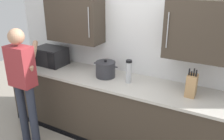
{
  "coord_description": "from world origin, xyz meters",
  "views": [
    {
      "loc": [
        1.23,
        -1.83,
        2.21
      ],
      "look_at": [
        -0.15,
        0.68,
        1.1
      ],
      "focal_mm": 37.54,
      "sensor_mm": 36.0,
      "label": 1
    }
  ],
  "objects_px": {
    "thermos_flask": "(129,71)",
    "stock_pot": "(106,69)",
    "microwave_oven": "(49,56)",
    "knife_block": "(191,85)",
    "person_figure": "(23,79)"
  },
  "relations": [
    {
      "from": "thermos_flask",
      "to": "knife_block",
      "type": "xyz_separation_m",
      "value": [
        0.79,
        0.01,
        -0.02
      ]
    },
    {
      "from": "microwave_oven",
      "to": "person_figure",
      "type": "relative_size",
      "value": 0.42
    },
    {
      "from": "thermos_flask",
      "to": "person_figure",
      "type": "relative_size",
      "value": 0.18
    },
    {
      "from": "stock_pot",
      "to": "microwave_oven",
      "type": "bearing_deg",
      "value": 179.44
    },
    {
      "from": "microwave_oven",
      "to": "person_figure",
      "type": "bearing_deg",
      "value": -73.99
    },
    {
      "from": "knife_block",
      "to": "person_figure",
      "type": "xyz_separation_m",
      "value": [
        -1.99,
        -0.68,
        -0.08
      ]
    },
    {
      "from": "microwave_oven",
      "to": "knife_block",
      "type": "relative_size",
      "value": 2.01
    },
    {
      "from": "knife_block",
      "to": "person_figure",
      "type": "distance_m",
      "value": 2.1
    },
    {
      "from": "microwave_oven",
      "to": "thermos_flask",
      "type": "distance_m",
      "value": 1.41
    },
    {
      "from": "knife_block",
      "to": "person_figure",
      "type": "bearing_deg",
      "value": -161.07
    },
    {
      "from": "knife_block",
      "to": "stock_pot",
      "type": "relative_size",
      "value": 0.94
    },
    {
      "from": "microwave_oven",
      "to": "knife_block",
      "type": "height_order",
      "value": "knife_block"
    },
    {
      "from": "thermos_flask",
      "to": "knife_block",
      "type": "distance_m",
      "value": 0.79
    },
    {
      "from": "microwave_oven",
      "to": "thermos_flask",
      "type": "xyz_separation_m",
      "value": [
        1.4,
        -0.04,
        0.02
      ]
    },
    {
      "from": "thermos_flask",
      "to": "stock_pot",
      "type": "xyz_separation_m",
      "value": [
        -0.36,
        0.03,
        -0.05
      ]
    }
  ]
}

